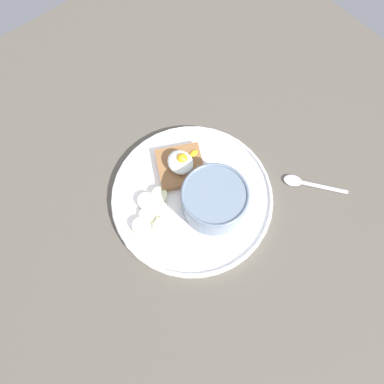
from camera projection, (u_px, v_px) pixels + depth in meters
The scene contains 12 objects.
ground_plane at pixel (192, 200), 73.06cm from camera, with size 120.00×120.00×2.00cm, color #514C42.
plate at pixel (192, 196), 71.40cm from camera, with size 30.85×30.85×1.60cm.
oatmeal_bowl at pixel (214, 200), 67.63cm from camera, with size 12.16×12.16×6.12cm.
toast_slice at pixel (181, 167), 72.58cm from camera, with size 11.77×11.77×1.61cm.
poached_egg at pixel (181, 162), 70.74cm from camera, with size 5.30×6.86×3.11cm.
banana_slice_front at pixel (160, 209), 69.73cm from camera, with size 3.53×3.53×1.01cm.
banana_slice_left at pixel (141, 227), 68.11cm from camera, with size 3.91×4.02×1.70cm.
banana_slice_back at pixel (162, 226), 68.26cm from camera, with size 3.18×3.11×1.33cm.
banana_slice_right at pixel (146, 201), 70.11cm from camera, with size 3.85×3.77×1.45cm.
banana_slice_inner at pixel (159, 195), 70.50cm from camera, with size 3.93×3.85×1.63cm.
banana_slice_outer at pixel (147, 215), 69.10cm from camera, with size 3.93×3.99×1.47cm.
spoon at pixel (307, 183), 72.86cm from camera, with size 10.93×8.71×0.80cm.
Camera 1 is at (-20.43, 16.91, 69.09)cm, focal length 35.00 mm.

